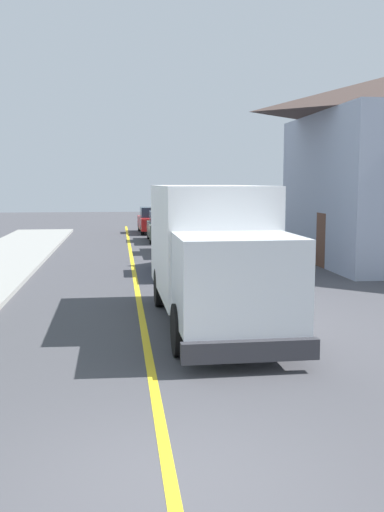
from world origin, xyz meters
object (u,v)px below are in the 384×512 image
Objects in this scene: box_truck at (212,248)px; parked_car_furthest at (153,221)px; parked_car_far at (164,227)px; parked_car_mid at (178,236)px; parked_car_near at (183,252)px.

box_truck is 24.83m from parked_car_furthest.
parked_car_mid is at bearing -87.92° from parked_car_far.
parked_car_far is at bearing -86.85° from parked_car_furthest.
parked_car_far is at bearing 88.91° from box_truck.
parked_car_furthest is at bearing 92.61° from parked_car_mid.
parked_car_furthest is (0.06, 24.81, -0.97)m from box_truck.
parked_car_near is at bearing -91.20° from parked_car_far.
box_truck reaches higher than parked_car_furthest.
parked_car_mid is at bearing 85.66° from parked_car_near.
parked_car_near is at bearing -94.34° from parked_car_mid.
box_truck is 1.62× the size of parked_car_furthest.
parked_car_mid is at bearing 87.56° from box_truck.
parked_car_near and parked_car_mid have the same top height.
parked_car_near is 17.28m from parked_car_furthest.
parked_car_mid and parked_car_furthest have the same top height.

